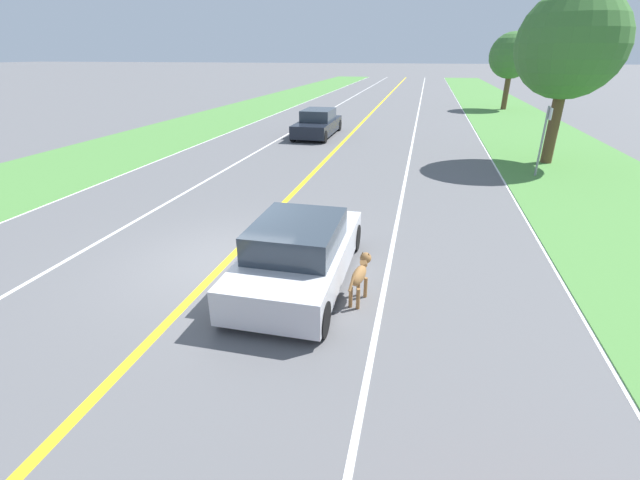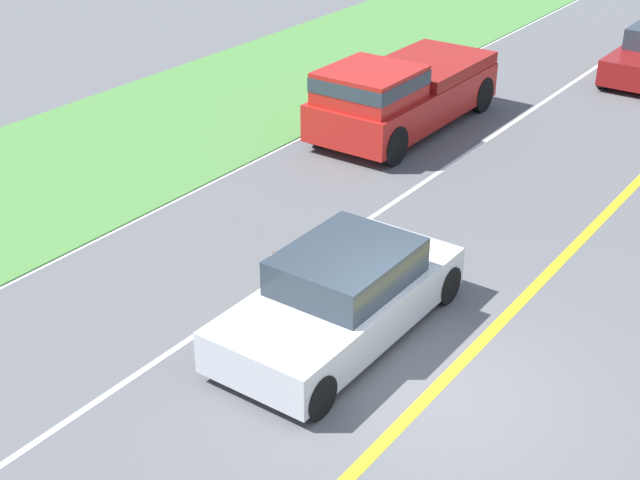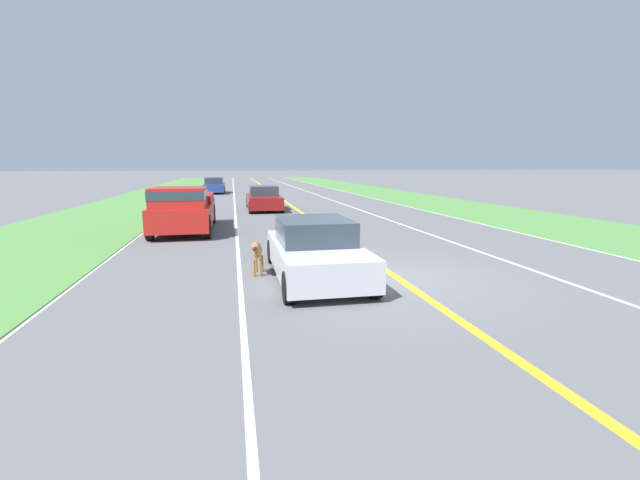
% 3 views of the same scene
% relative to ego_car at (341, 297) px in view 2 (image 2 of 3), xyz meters
% --- Properties ---
extents(ground_plane, '(400.00, 400.00, 0.00)m').
position_rel_ego_car_xyz_m(ground_plane, '(-1.81, 0.43, -0.62)').
color(ground_plane, '#5B5B5E').
extents(centre_divider_line, '(0.18, 160.00, 0.01)m').
position_rel_ego_car_xyz_m(centre_divider_line, '(-1.81, 0.43, -0.61)').
color(centre_divider_line, yellow).
rests_on(centre_divider_line, ground).
extents(lane_edge_line_right, '(0.14, 160.00, 0.01)m').
position_rel_ego_car_xyz_m(lane_edge_line_right, '(5.19, 0.43, -0.61)').
color(lane_edge_line_right, white).
rests_on(lane_edge_line_right, ground).
extents(lane_dash_same_dir, '(0.10, 160.00, 0.01)m').
position_rel_ego_car_xyz_m(lane_dash_same_dir, '(1.69, 0.43, -0.61)').
color(lane_dash_same_dir, white).
rests_on(lane_dash_same_dir, ground).
extents(ego_car, '(1.87, 4.20, 1.33)m').
position_rel_ego_car_xyz_m(ego_car, '(0.00, 0.00, 0.00)').
color(ego_car, silver).
rests_on(ego_car, ground).
extents(dog, '(0.34, 1.10, 0.86)m').
position_rel_ego_car_xyz_m(dog, '(1.28, -0.44, -0.07)').
color(dog, olive).
rests_on(dog, ground).
extents(pickup_truck, '(2.12, 5.25, 1.76)m').
position_rel_ego_car_xyz_m(pickup_truck, '(3.64, -7.65, 0.29)').
color(pickup_truck, red).
rests_on(pickup_truck, ground).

